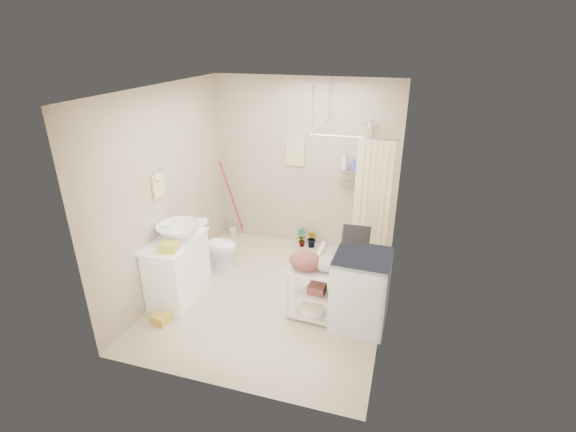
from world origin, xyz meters
name	(u,v)px	position (x,y,z in m)	size (l,w,h in m)	color
floor	(273,295)	(0.00, 0.00, 0.00)	(3.20, 3.20, 0.00)	beige
ceiling	(269,89)	(0.00, 0.00, 2.60)	(2.80, 3.20, 0.04)	silver
wall_back	(305,165)	(0.00, 1.60, 1.30)	(2.80, 0.04, 2.60)	#B9A98F
wall_front	(210,271)	(0.00, -1.60, 1.30)	(2.80, 0.04, 2.60)	#B9A98F
wall_left	(167,191)	(-1.40, 0.00, 1.30)	(0.04, 3.20, 2.60)	#B9A98F
wall_right	(392,217)	(1.40, 0.00, 1.30)	(0.04, 3.20, 2.60)	#B9A98F
vanity	(178,268)	(-1.16, -0.33, 0.40)	(0.51, 0.91, 0.80)	white
sink	(179,231)	(-1.12, -0.26, 0.89)	(0.55, 0.55, 0.19)	silver
counter_basket	(169,247)	(-1.07, -0.60, 0.86)	(0.20, 0.16, 0.11)	gold
floor_basket	(160,317)	(-1.09, -0.91, 0.08)	(0.28, 0.22, 0.15)	gold
toilet	(215,245)	(-1.04, 0.49, 0.33)	(0.37, 0.65, 0.67)	white
mop	(231,199)	(-1.22, 1.49, 0.65)	(0.12, 0.12, 1.30)	red
potted_plant_a	(301,237)	(0.00, 1.43, 0.16)	(0.17, 0.11, 0.32)	brown
potted_plant_b	(312,239)	(0.17, 1.44, 0.15)	(0.17, 0.14, 0.31)	brown
hanging_towel	(296,152)	(-0.15, 1.58, 1.50)	(0.28, 0.03, 0.42)	beige
towel_ring	(158,184)	(-1.38, -0.20, 1.47)	(0.04, 0.22, 0.34)	#F0E490
tp_holder	(177,231)	(-1.36, 0.05, 0.72)	(0.08, 0.12, 0.14)	white
shower	(355,199)	(0.85, 1.05, 1.05)	(1.10, 1.10, 2.10)	white
shampoo_bottle_a	(344,161)	(0.60, 1.52, 1.44)	(0.09, 0.09, 0.24)	silver
shampoo_bottle_b	(353,164)	(0.74, 1.53, 1.40)	(0.07, 0.08, 0.17)	#455DB4
washing_machine	(360,290)	(1.14, -0.23, 0.45)	(0.61, 0.63, 0.89)	silver
laundry_rack	(313,289)	(0.60, -0.29, 0.39)	(0.57, 0.33, 0.79)	beige
ironing_board	(351,272)	(1.01, -0.08, 0.58)	(0.33, 0.10, 1.16)	black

